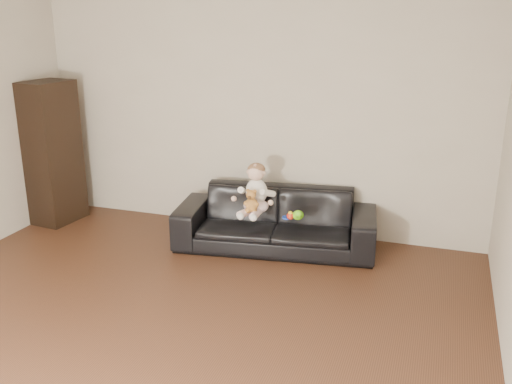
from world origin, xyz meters
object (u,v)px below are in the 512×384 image
(baby, at_px, (256,191))
(sofa, at_px, (276,220))
(teddy_bear, at_px, (251,201))
(toy_green, at_px, (298,215))
(cabinet, at_px, (53,153))
(toy_rattle, at_px, (290,216))
(toy_blue_disc, at_px, (287,218))

(baby, bearing_deg, sofa, 38.73)
(baby, relative_size, teddy_bear, 2.20)
(teddy_bear, xyz_separation_m, toy_green, (0.45, 0.11, -0.13))
(cabinet, relative_size, teddy_bear, 6.88)
(baby, relative_size, toy_green, 3.89)
(toy_rattle, relative_size, toy_blue_disc, 0.77)
(sofa, relative_size, teddy_bear, 8.64)
(toy_green, bearing_deg, toy_rattle, -160.74)
(cabinet, relative_size, toy_blue_disc, 16.67)
(baby, height_order, teddy_bear, baby)
(sofa, relative_size, toy_rattle, 27.35)
(cabinet, relative_size, baby, 3.13)
(toy_rattle, xyz_separation_m, toy_blue_disc, (-0.04, 0.03, -0.03))
(toy_green, bearing_deg, cabinet, 177.63)
(sofa, height_order, cabinet, cabinet)
(sofa, distance_m, baby, 0.39)
(baby, relative_size, toy_rattle, 6.96)
(teddy_bear, height_order, toy_rattle, teddy_bear)
(cabinet, distance_m, baby, 2.48)
(cabinet, bearing_deg, toy_rattle, 3.65)
(sofa, xyz_separation_m, baby, (-0.18, -0.11, 0.32))
(cabinet, distance_m, teddy_bear, 2.51)
(baby, height_order, toy_rattle, baby)
(cabinet, bearing_deg, teddy_bear, 1.32)
(cabinet, xyz_separation_m, baby, (2.47, -0.07, -0.19))
(sofa, relative_size, toy_green, 15.28)
(baby, bearing_deg, teddy_bear, -79.60)
(toy_rattle, distance_m, toy_blue_disc, 0.06)
(sofa, bearing_deg, baby, -155.77)
(sofa, height_order, toy_rattle, sofa)
(teddy_bear, height_order, toy_blue_disc, teddy_bear)
(sofa, bearing_deg, cabinet, 173.21)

